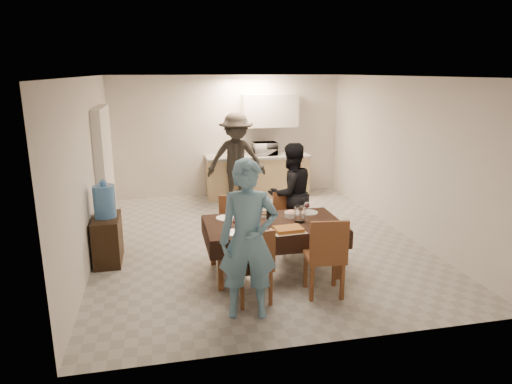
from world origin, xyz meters
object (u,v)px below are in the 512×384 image
person_kitchen (236,159)px  wine_bottle (269,211)px  savoury_tart (288,229)px  microwave (265,149)px  person_far (291,194)px  console (108,239)px  water_pitcher (300,214)px  water_jug (104,201)px  dining_table (273,225)px  person_near (248,240)px

person_kitchen → wine_bottle: bearing=-92.4°
savoury_tart → microwave: size_ratio=0.81×
microwave → person_far: person_far is taller
console → wine_bottle: bearing=-19.8°
wine_bottle → person_kitchen: bearing=87.6°
water_pitcher → savoury_tart: water_pitcher is taller
microwave → console: bearing=45.2°
water_jug → person_kitchen: bearing=48.3°
person_far → person_kitchen: (-0.46, 2.40, 0.13)m
person_kitchen → water_jug: bearing=-131.7°
console → water_jug: (0.00, -0.00, 0.57)m
savoury_tart → person_kitchen: person_kitchen is taller
water_jug → water_pitcher: size_ratio=2.09×
console → water_jug: water_jug is taller
dining_table → microwave: microwave is taller
wine_bottle → water_pitcher: (0.40, -0.10, -0.03)m
console → person_far: (2.79, 0.21, 0.47)m
dining_table → person_kitchen: (0.09, 3.45, 0.26)m
water_jug → person_far: bearing=4.3°
water_jug → savoury_tart: water_jug is taller
console → person_kitchen: bearing=48.3°
console → water_pitcher: water_pitcher is taller
wine_bottle → person_far: person_far is taller
person_kitchen → console: bearing=-131.7°
microwave → person_near: 5.14m
water_jug → person_near: size_ratio=0.26×
dining_table → microwave: (0.80, 3.90, 0.37)m
water_pitcher → savoury_tart: bearing=-127.1°
person_far → person_kitchen: bearing=-94.9°
microwave → person_far: bearing=84.9°
savoury_tart → water_pitcher: bearing=52.9°
savoury_tart → microwave: microwave is taller
console → microwave: (3.04, 3.06, 0.71)m
dining_table → water_pitcher: 0.38m
savoury_tart → person_far: (0.45, 1.43, 0.07)m
wine_bottle → water_pitcher: bearing=-14.0°
savoury_tart → person_far: size_ratio=0.25×
water_pitcher → person_near: bearing=-132.0°
person_near → console: bearing=140.6°
person_near → water_jug: bearing=140.6°
wine_bottle → savoury_tart: (0.15, -0.43, -0.12)m
console → wine_bottle: 2.38m
savoury_tart → microwave: bearing=80.7°
console → wine_bottle: wine_bottle is taller
water_jug → wine_bottle: (2.19, -0.79, -0.05)m
wine_bottle → person_near: (-0.50, -1.10, 0.04)m
water_pitcher → savoury_tart: (-0.25, -0.33, -0.08)m
person_far → dining_table: bearing=46.7°
water_jug → wine_bottle: water_jug is taller
microwave → person_kitchen: bearing=32.4°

